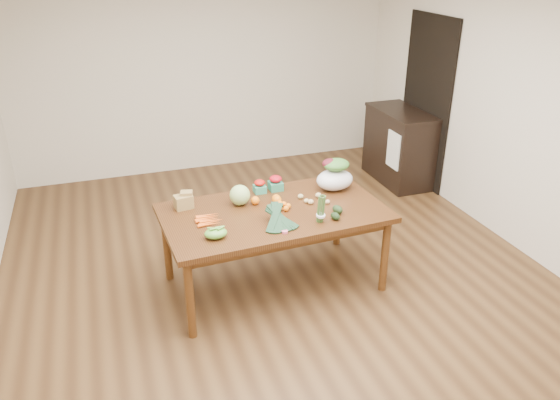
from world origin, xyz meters
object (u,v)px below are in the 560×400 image
object	(u,v)px
paper_bag	(183,201)
kale_bunch	(280,219)
cabinet	(399,146)
dining_table	(274,248)
asparagus_bundle	(321,209)
cabbage	(240,195)
salad_bag	(335,176)
mandarin_cluster	(280,204)

from	to	relation	value
paper_bag	kale_bunch	size ratio (longest dim) A/B	0.51
cabinet	dining_table	bearing A→B (deg)	-141.98
paper_bag	kale_bunch	xyz separation A→B (m)	(0.68, -0.61, 0.01)
cabinet	asparagus_bundle	world-z (taller)	asparagus_bundle
cabbage	salad_bag	world-z (taller)	salad_bag
cabbage	asparagus_bundle	world-z (taller)	asparagus_bundle
dining_table	paper_bag	bearing A→B (deg)	154.63
cabbage	dining_table	bearing A→B (deg)	-40.88
mandarin_cluster	salad_bag	world-z (taller)	salad_bag
cabinet	salad_bag	distance (m)	2.27
cabinet	mandarin_cluster	xyz separation A→B (m)	(-2.23, -1.77, 0.32)
kale_bunch	salad_bag	bearing A→B (deg)	34.31
mandarin_cluster	kale_bunch	distance (m)	0.35
cabbage	kale_bunch	distance (m)	0.56
mandarin_cluster	dining_table	bearing A→B (deg)	-162.01
salad_bag	mandarin_cluster	bearing A→B (deg)	-160.10
mandarin_cluster	asparagus_bundle	world-z (taller)	asparagus_bundle
cabbage	salad_bag	xyz separation A→B (m)	(0.92, 0.03, 0.04)
asparagus_bundle	paper_bag	bearing A→B (deg)	145.22
cabinet	asparagus_bundle	size ratio (longest dim) A/B	4.08
asparagus_bundle	dining_table	bearing A→B (deg)	128.56
mandarin_cluster	salad_bag	xyz separation A→B (m)	(0.62, 0.22, 0.10)
dining_table	cabbage	world-z (taller)	cabbage
paper_bag	salad_bag	size ratio (longest dim) A/B	0.58
dining_table	kale_bunch	world-z (taller)	kale_bunch
paper_bag	cabbage	size ratio (longest dim) A/B	1.13
mandarin_cluster	asparagus_bundle	distance (m)	0.43
paper_bag	asparagus_bundle	bearing A→B (deg)	-31.78
cabbage	kale_bunch	xyz separation A→B (m)	(0.20, -0.52, -0.01)
paper_bag	kale_bunch	distance (m)	0.91
dining_table	paper_bag	world-z (taller)	paper_bag
dining_table	paper_bag	xyz separation A→B (m)	(-0.73, 0.30, 0.45)
salad_bag	kale_bunch	bearing A→B (deg)	-142.69
cabinet	cabbage	world-z (taller)	cabinet
kale_bunch	cabbage	bearing A→B (deg)	107.57
kale_bunch	asparagus_bundle	bearing A→B (deg)	-7.05
cabinet	kale_bunch	world-z (taller)	cabinet
mandarin_cluster	salad_bag	bearing A→B (deg)	19.90
dining_table	cabbage	bearing A→B (deg)	136.12
cabinet	kale_bunch	xyz separation A→B (m)	(-2.34, -2.10, 0.36)
cabinet	mandarin_cluster	size ratio (longest dim) A/B	5.67
dining_table	cabbage	xyz separation A→B (m)	(-0.24, 0.21, 0.47)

